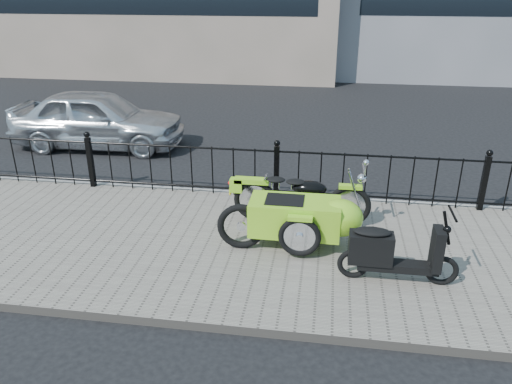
# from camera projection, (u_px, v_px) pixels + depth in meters

# --- Properties ---
(ground) EXTENTS (120.00, 120.00, 0.00)m
(ground) POSITION_uv_depth(u_px,v_px,m) (267.00, 237.00, 7.89)
(ground) COLOR black
(ground) RESTS_ON ground
(sidewalk) EXTENTS (30.00, 3.80, 0.12)m
(sidewalk) POSITION_uv_depth(u_px,v_px,m) (262.00, 249.00, 7.42)
(sidewalk) COLOR slate
(sidewalk) RESTS_ON ground
(curb) EXTENTS (30.00, 0.10, 0.12)m
(curb) POSITION_uv_depth(u_px,v_px,m) (277.00, 197.00, 9.18)
(curb) COLOR gray
(curb) RESTS_ON ground
(iron_fence) EXTENTS (14.11, 0.11, 1.08)m
(iron_fence) POSITION_uv_depth(u_px,v_px,m) (277.00, 173.00, 8.84)
(iron_fence) COLOR black
(iron_fence) RESTS_ON sidewalk
(motorcycle_sidecar) EXTENTS (2.28, 1.48, 0.98)m
(motorcycle_sidecar) POSITION_uv_depth(u_px,v_px,m) (308.00, 213.00, 7.33)
(motorcycle_sidecar) COLOR black
(motorcycle_sidecar) RESTS_ON sidewalk
(scooter) EXTENTS (1.54, 0.45, 1.04)m
(scooter) POSITION_uv_depth(u_px,v_px,m) (390.00, 253.00, 6.39)
(scooter) COLOR black
(scooter) RESTS_ON sidewalk
(spare_tire) EXTENTS (0.71, 0.16, 0.70)m
(spare_tire) POSITION_uv_depth(u_px,v_px,m) (241.00, 226.00, 7.19)
(spare_tire) COLOR black
(spare_tire) RESTS_ON sidewalk
(sedan_car) EXTENTS (4.10, 1.75, 1.38)m
(sedan_car) POSITION_uv_depth(u_px,v_px,m) (98.00, 119.00, 11.84)
(sedan_car) COLOR silver
(sedan_car) RESTS_ON ground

